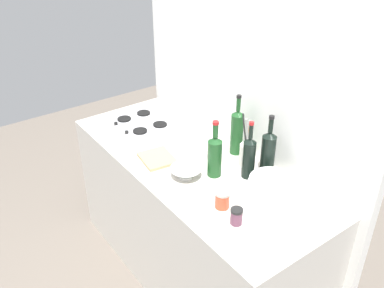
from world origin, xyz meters
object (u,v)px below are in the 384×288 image
Objects in this scene: cutting_board at (157,158)px; wine_bottle_leftmost at (268,153)px; plate_stack at (271,188)px; wine_bottle_mid_left at (249,157)px; wine_bottle_mid_right at (215,155)px; butter_dish at (195,151)px; wine_bottle_rightmost at (237,131)px; condiment_jar_front at (222,199)px; stovetop_hob at (142,124)px; mixing_bowl at (186,172)px; condiment_jar_rear at (236,216)px; utensil_crock at (247,153)px.

wine_bottle_leftmost is at bearing 39.58° from cutting_board.
wine_bottle_mid_left is (-0.20, 0.03, 0.07)m from plate_stack.
wine_bottle_mid_left is 1.02× the size of wine_bottle_mid_right.
plate_stack reaches higher than butter_dish.
wine_bottle_rightmost reaches higher than wine_bottle_mid_right.
butter_dish is (-0.40, -0.20, -0.11)m from wine_bottle_leftmost.
cutting_board is at bearing -177.39° from condiment_jar_front.
stovetop_hob is 1.17× the size of wine_bottle_leftmost.
wine_bottle_leftmost is 0.46m from mixing_bowl.
wine_bottle_mid_left reaches higher than condiment_jar_rear.
mixing_bowl is 0.37m from utensil_crock.
plate_stack is at bearing -18.66° from wine_bottle_rightmost.
butter_dish is at bearing 159.31° from condiment_jar_front.
wine_bottle_leftmost is at bearing 57.14° from mixing_bowl.
wine_bottle_rightmost is (-0.43, 0.15, 0.09)m from plate_stack.
wine_bottle_mid_right is at bearing -99.23° from utensil_crock.
utensil_crock is 0.42m from condiment_jar_front.
condiment_jar_rear is at bearing -3.70° from mixing_bowl.
wine_bottle_mid_right is at bearing -131.27° from wine_bottle_mid_left.
condiment_jar_rear is at bearing -7.41° from stovetop_hob.
cutting_board is at bearing -19.02° from stovetop_hob.
condiment_jar_front reaches higher than cutting_board.
wine_bottle_rightmost reaches higher than utensil_crock.
butter_dish is at bearing -171.84° from plate_stack.
condiment_jar_front reaches higher than mixing_bowl.
stovetop_hob is at bearing 173.00° from condiment_jar_front.
condiment_jar_rear is at bearing -62.74° from wine_bottle_leftmost.
wine_bottle_mid_right reaches higher than stovetop_hob.
wine_bottle_rightmost is at bearing 95.16° from mixing_bowl.
utensil_crock is at bearing -169.50° from wine_bottle_leftmost.
cutting_board is (-0.70, -0.00, -0.03)m from condiment_jar_rear.
mixing_bowl is at bearing 176.30° from condiment_jar_rear.
utensil_crock is 3.83× the size of condiment_jar_rear.
mixing_bowl is at bearing -106.75° from utensil_crock.
wine_bottle_rightmost reaches higher than mixing_bowl.
wine_bottle_rightmost is 1.18× the size of utensil_crock.
wine_bottle_rightmost is at bearing 112.90° from wine_bottle_mid_right.
utensil_crock reaches higher than cutting_board.
plate_stack is at bearing 7.11° from stovetop_hob.
plate_stack is 1.15× the size of cutting_board.
wine_bottle_mid_left is at bearing 17.51° from butter_dish.
wine_bottle_rightmost is at bearing 175.52° from wine_bottle_leftmost.
plate_stack is at bearing 23.60° from cutting_board.
cutting_board is at bearing -115.34° from butter_dish.
mixing_bowl is (-0.24, -0.38, -0.11)m from wine_bottle_leftmost.
butter_dish is 0.23m from cutting_board.
condiment_jar_front is at bearing -48.71° from wine_bottle_rightmost.
wine_bottle_leftmost is at bearing 141.10° from plate_stack.
butter_dish is at bearing 172.37° from wine_bottle_mid_right.
stovetop_hob is at bearing -164.33° from wine_bottle_leftmost.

